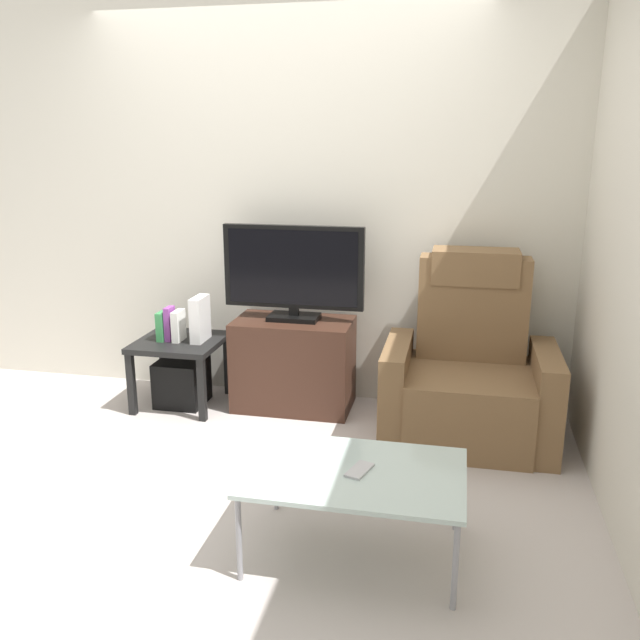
{
  "coord_description": "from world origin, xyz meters",
  "views": [
    {
      "loc": [
        1.12,
        -3.12,
        1.71
      ],
      "look_at": [
        0.36,
        0.5,
        0.7
      ],
      "focal_mm": 37.36,
      "sensor_mm": 36.0,
      "label": 1
    }
  ],
  "objects": [
    {
      "name": "coffee_table",
      "position": [
        0.75,
        -0.66,
        0.37
      ],
      "size": [
        0.9,
        0.6,
        0.39
      ],
      "color": "#B2C6C1",
      "rests_on": "ground"
    },
    {
      "name": "side_table",
      "position": [
        -0.63,
        0.75,
        0.38
      ],
      "size": [
        0.54,
        0.54,
        0.45
      ],
      "color": "black",
      "rests_on": "ground"
    },
    {
      "name": "television",
      "position": [
        0.11,
        0.87,
        0.91
      ],
      "size": [
        0.9,
        0.2,
        0.6
      ],
      "color": "black",
      "rests_on": "tv_stand"
    },
    {
      "name": "wall_side",
      "position": [
        1.88,
        0.0,
        1.3
      ],
      "size": [
        0.06,
        4.48,
        2.6
      ],
      "primitive_type": "cube",
      "color": "beige",
      "rests_on": "ground"
    },
    {
      "name": "ground_plane",
      "position": [
        0.0,
        0.0,
        0.0
      ],
      "size": [
        6.4,
        6.4,
        0.0
      ],
      "primitive_type": "plane",
      "color": "#BCB2AD"
    },
    {
      "name": "book_leftmost",
      "position": [
        -0.73,
        0.73,
        0.54
      ],
      "size": [
        0.04,
        0.13,
        0.19
      ],
      "primitive_type": "cube",
      "color": "#388C4C",
      "rests_on": "side_table"
    },
    {
      "name": "cell_phone",
      "position": [
        0.77,
        -0.66,
        0.39
      ],
      "size": [
        0.11,
        0.16,
        0.01
      ],
      "primitive_type": "cube",
      "rotation": [
        0.0,
        0.0,
        -0.3
      ],
      "color": "#B7B7BC",
      "rests_on": "coffee_table"
    },
    {
      "name": "wall_back",
      "position": [
        0.0,
        1.13,
        1.3
      ],
      "size": [
        6.4,
        0.06,
        2.6
      ],
      "primitive_type": "cube",
      "color": "beige",
      "rests_on": "ground"
    },
    {
      "name": "subwoofer_box",
      "position": [
        -0.63,
        0.75,
        0.15
      ],
      "size": [
        0.3,
        0.3,
        0.3
      ],
      "primitive_type": "cube",
      "color": "black",
      "rests_on": "ground"
    },
    {
      "name": "book_rightmost",
      "position": [
        -0.63,
        0.73,
        0.55
      ],
      "size": [
        0.05,
        0.14,
        0.2
      ],
      "primitive_type": "cube",
      "color": "white",
      "rests_on": "side_table"
    },
    {
      "name": "recliner_armchair",
      "position": [
        1.22,
        0.65,
        0.37
      ],
      "size": [
        0.98,
        0.78,
        1.08
      ],
      "rotation": [
        0.0,
        0.0,
        0.09
      ],
      "color": "brown",
      "rests_on": "ground"
    },
    {
      "name": "tv_stand",
      "position": [
        0.11,
        0.85,
        0.3
      ],
      "size": [
        0.75,
        0.43,
        0.59
      ],
      "color": "#3D2319",
      "rests_on": "ground"
    },
    {
      "name": "book_middle",
      "position": [
        -0.69,
        0.73,
        0.56
      ],
      "size": [
        0.04,
        0.1,
        0.22
      ],
      "primitive_type": "cube",
      "color": "purple",
      "rests_on": "side_table"
    },
    {
      "name": "game_console",
      "position": [
        -0.49,
        0.76,
        0.59
      ],
      "size": [
        0.07,
        0.2,
        0.29
      ],
      "primitive_type": "cube",
      "color": "white",
      "rests_on": "side_table"
    }
  ]
}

